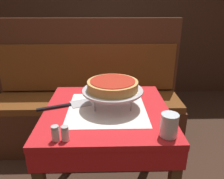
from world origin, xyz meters
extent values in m
cube|color=red|center=(0.00, 0.00, 0.73)|extent=(0.71, 0.71, 0.03)
cube|color=white|center=(0.00, 0.00, 0.74)|extent=(0.44, 0.44, 0.00)
cube|color=red|center=(0.00, 0.00, 0.66)|extent=(0.71, 0.71, 0.11)
cube|color=#4C331E|center=(-0.32, 0.32, 0.36)|extent=(0.05, 0.05, 0.71)
cube|color=#4C331E|center=(0.32, 0.32, 0.36)|extent=(0.05, 0.05, 0.71)
cube|color=#1E6B33|center=(0.02, 1.51, 0.72)|extent=(0.76, 0.76, 0.03)
cube|color=white|center=(0.02, 1.51, 0.73)|extent=(0.47, 0.47, 0.00)
cube|color=#1E6B33|center=(0.02, 1.51, 0.63)|extent=(0.75, 0.75, 0.14)
cube|color=#4C331E|center=(-0.33, 1.16, 0.35)|extent=(0.05, 0.05, 0.70)
cube|color=#4C331E|center=(0.36, 1.16, 0.35)|extent=(0.05, 0.05, 0.70)
cube|color=#4C331E|center=(-0.33, 1.85, 0.35)|extent=(0.05, 0.05, 0.70)
cube|color=#4C331E|center=(0.36, 1.85, 0.35)|extent=(0.05, 0.05, 0.70)
cube|color=#4C2819|center=(-0.18, 0.70, 0.22)|extent=(1.72, 0.46, 0.44)
cube|color=brown|center=(-0.18, 0.70, 0.47)|extent=(1.69, 0.45, 0.06)
cube|color=#4C2819|center=(-0.18, 0.91, 0.84)|extent=(1.72, 0.06, 0.69)
cube|color=brown|center=(-0.18, 0.86, 0.74)|extent=(1.65, 0.02, 0.44)
cube|color=#3D2319|center=(0.00, 2.06, 1.20)|extent=(6.00, 0.04, 2.40)
cylinder|color=#ADADB2|center=(0.03, 0.15, 0.79)|extent=(0.01, 0.01, 0.09)
cylinder|color=#ADADB2|center=(-0.07, -0.03, 0.79)|extent=(0.01, 0.01, 0.09)
cylinder|color=#ADADB2|center=(0.14, -0.03, 0.79)|extent=(0.01, 0.01, 0.09)
cylinder|color=#ADADB2|center=(0.03, 0.03, 0.83)|extent=(0.24, 0.24, 0.01)
cylinder|color=silver|center=(0.03, 0.03, 0.84)|extent=(0.34, 0.34, 0.01)
cylinder|color=silver|center=(0.03, 0.03, 0.84)|extent=(0.35, 0.35, 0.01)
cylinder|color=tan|center=(0.03, 0.03, 0.87)|extent=(0.29, 0.29, 0.05)
cylinder|color=#B22819|center=(0.03, 0.03, 0.90)|extent=(0.25, 0.25, 0.01)
cube|color=#BCBCC1|center=(-0.16, 0.07, 0.74)|extent=(0.15, 0.14, 0.00)
cube|color=black|center=(-0.31, 0.01, 0.75)|extent=(0.19, 0.09, 0.01)
cylinder|color=silver|center=(0.28, -0.28, 0.80)|extent=(0.08, 0.08, 0.11)
cylinder|color=silver|center=(-0.23, -0.31, 0.77)|extent=(0.04, 0.04, 0.06)
cylinder|color=#B7B7BC|center=(-0.23, -0.31, 0.81)|extent=(0.03, 0.03, 0.02)
cylinder|color=silver|center=(-0.18, -0.31, 0.77)|extent=(0.03, 0.03, 0.05)
cylinder|color=#B7B7BC|center=(-0.18, -0.31, 0.80)|extent=(0.03, 0.03, 0.02)
cube|color=black|center=(0.06, 1.53, 0.75)|extent=(0.11, 0.11, 0.03)
cylinder|color=black|center=(0.06, 1.53, 0.84)|extent=(0.01, 0.01, 0.16)
cylinder|color=#99194C|center=(0.06, 1.56, 0.82)|extent=(0.04, 0.04, 0.12)
cylinder|color=white|center=(0.06, 1.50, 0.82)|extent=(0.04, 0.04, 0.12)
camera|label=1|loc=(0.00, -1.13, 1.31)|focal=35.00mm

